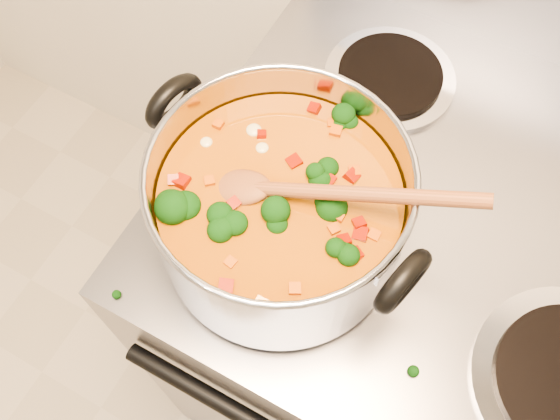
# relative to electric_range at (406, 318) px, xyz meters

# --- Properties ---
(electric_range) EXTENTS (0.75, 0.68, 1.08)m
(electric_range) POSITION_rel_electric_range_xyz_m (0.00, 0.00, 0.00)
(electric_range) COLOR gray
(electric_range) RESTS_ON ground
(stockpot) EXTENTS (0.35, 0.28, 0.17)m
(stockpot) POSITION_rel_electric_range_xyz_m (-0.19, -0.15, 0.54)
(stockpot) COLOR #ADADB5
(stockpot) RESTS_ON electric_range
(wooden_spoon) EXTENTS (0.29, 0.11, 0.10)m
(wooden_spoon) POSITION_rel_electric_range_xyz_m (-0.17, -0.15, 0.60)
(wooden_spoon) COLOR brown
(wooden_spoon) RESTS_ON stockpot
(cooktop_crumbs) EXTENTS (0.35, 0.33, 0.01)m
(cooktop_crumbs) POSITION_rel_electric_range_xyz_m (-0.18, -0.13, 0.46)
(cooktop_crumbs) COLOR black
(cooktop_crumbs) RESTS_ON electric_range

